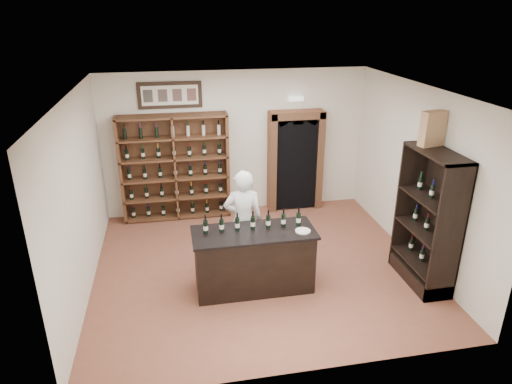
# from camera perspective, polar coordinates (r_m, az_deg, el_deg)

# --- Properties ---
(floor) EXTENTS (5.50, 5.50, 0.00)m
(floor) POSITION_cam_1_polar(r_m,az_deg,el_deg) (7.98, 0.37, -9.28)
(floor) COLOR brown
(floor) RESTS_ON ground
(ceiling) EXTENTS (5.50, 5.50, 0.00)m
(ceiling) POSITION_cam_1_polar(r_m,az_deg,el_deg) (6.90, 0.43, 12.48)
(ceiling) COLOR white
(ceiling) RESTS_ON wall_back
(wall_back) EXTENTS (5.50, 0.04, 3.00)m
(wall_back) POSITION_cam_1_polar(r_m,az_deg,el_deg) (9.64, -2.49, 6.15)
(wall_back) COLOR silver
(wall_back) RESTS_ON ground
(wall_left) EXTENTS (0.04, 5.00, 3.00)m
(wall_left) POSITION_cam_1_polar(r_m,az_deg,el_deg) (7.32, -21.22, -0.73)
(wall_left) COLOR silver
(wall_left) RESTS_ON ground
(wall_right) EXTENTS (0.04, 5.00, 3.00)m
(wall_right) POSITION_cam_1_polar(r_m,az_deg,el_deg) (8.26, 19.49, 2.06)
(wall_right) COLOR silver
(wall_right) RESTS_ON ground
(wine_shelf) EXTENTS (2.20, 0.38, 2.20)m
(wine_shelf) POSITION_cam_1_polar(r_m,az_deg,el_deg) (9.51, -10.08, 3.06)
(wine_shelf) COLOR brown
(wine_shelf) RESTS_ON ground
(framed_picture) EXTENTS (1.25, 0.04, 0.52)m
(framed_picture) POSITION_cam_1_polar(r_m,az_deg,el_deg) (9.28, -10.71, 11.82)
(framed_picture) COLOR black
(framed_picture) RESTS_ON wall_back
(arched_doorway) EXTENTS (1.17, 0.35, 2.17)m
(arched_doorway) POSITION_cam_1_polar(r_m,az_deg,el_deg) (9.84, 4.93, 4.22)
(arched_doorway) COLOR black
(arched_doorway) RESTS_ON ground
(emergency_light) EXTENTS (0.30, 0.10, 0.10)m
(emergency_light) POSITION_cam_1_polar(r_m,az_deg,el_deg) (9.61, 5.03, 11.55)
(emergency_light) COLOR white
(emergency_light) RESTS_ON wall_back
(tasting_counter) EXTENTS (1.88, 0.78, 1.00)m
(tasting_counter) POSITION_cam_1_polar(r_m,az_deg,el_deg) (7.18, -0.27, -8.54)
(tasting_counter) COLOR black
(tasting_counter) RESTS_ON ground
(counter_bottle_0) EXTENTS (0.07, 0.07, 0.30)m
(counter_bottle_0) POSITION_cam_1_polar(r_m,az_deg,el_deg) (6.88, -6.32, -4.34)
(counter_bottle_0) COLOR black
(counter_bottle_0) RESTS_ON tasting_counter
(counter_bottle_1) EXTENTS (0.07, 0.07, 0.30)m
(counter_bottle_1) POSITION_cam_1_polar(r_m,az_deg,el_deg) (6.90, -4.33, -4.19)
(counter_bottle_1) COLOR black
(counter_bottle_1) RESTS_ON tasting_counter
(counter_bottle_2) EXTENTS (0.07, 0.07, 0.30)m
(counter_bottle_2) POSITION_cam_1_polar(r_m,az_deg,el_deg) (6.92, -2.35, -4.03)
(counter_bottle_2) COLOR black
(counter_bottle_2) RESTS_ON tasting_counter
(counter_bottle_3) EXTENTS (0.07, 0.07, 0.30)m
(counter_bottle_3) POSITION_cam_1_polar(r_m,az_deg,el_deg) (6.96, -0.39, -3.87)
(counter_bottle_3) COLOR black
(counter_bottle_3) RESTS_ON tasting_counter
(counter_bottle_4) EXTENTS (0.07, 0.07, 0.30)m
(counter_bottle_4) POSITION_cam_1_polar(r_m,az_deg,el_deg) (7.00, 1.54, -3.71)
(counter_bottle_4) COLOR black
(counter_bottle_4) RESTS_ON tasting_counter
(counter_bottle_5) EXTENTS (0.07, 0.07, 0.30)m
(counter_bottle_5) POSITION_cam_1_polar(r_m,az_deg,el_deg) (7.05, 3.45, -3.54)
(counter_bottle_5) COLOR black
(counter_bottle_5) RESTS_ON tasting_counter
(counter_bottle_6) EXTENTS (0.07, 0.07, 0.30)m
(counter_bottle_6) POSITION_cam_1_polar(r_m,az_deg,el_deg) (7.11, 5.33, -3.38)
(counter_bottle_6) COLOR black
(counter_bottle_6) RESTS_ON tasting_counter
(side_cabinet) EXTENTS (0.48, 1.20, 2.20)m
(side_cabinet) POSITION_cam_1_polar(r_m,az_deg,el_deg) (7.73, 20.54, -5.53)
(side_cabinet) COLOR black
(side_cabinet) RESTS_ON ground
(shopkeeper) EXTENTS (0.68, 0.48, 1.76)m
(shopkeeper) POSITION_cam_1_polar(r_m,az_deg,el_deg) (7.54, -1.61, -3.62)
(shopkeeper) COLOR white
(shopkeeper) RESTS_ON ground
(plate) EXTENTS (0.23, 0.23, 0.02)m
(plate) POSITION_cam_1_polar(r_m,az_deg,el_deg) (6.97, 5.88, -4.86)
(plate) COLOR silver
(plate) RESTS_ON tasting_counter
(wine_crate) EXTENTS (0.40, 0.23, 0.53)m
(wine_crate) POSITION_cam_1_polar(r_m,az_deg,el_deg) (7.38, 21.20, 7.40)
(wine_crate) COLOR tan
(wine_crate) RESTS_ON side_cabinet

